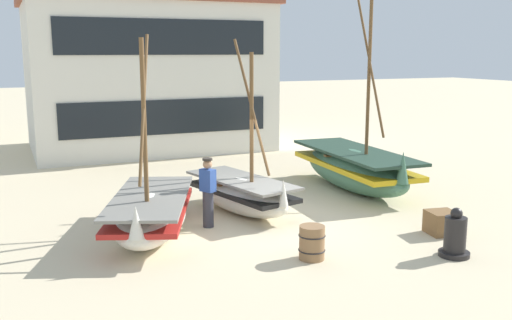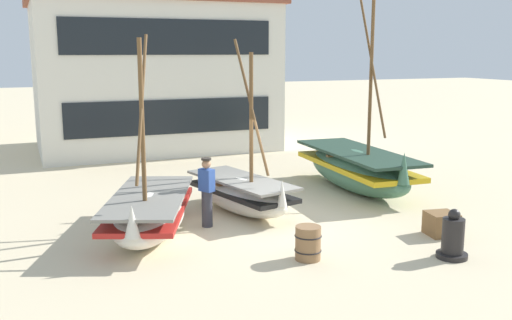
{
  "view_description": "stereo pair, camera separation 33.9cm",
  "coord_description": "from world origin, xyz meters",
  "px_view_note": "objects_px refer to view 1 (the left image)",
  "views": [
    {
      "loc": [
        -5.88,
        -12.45,
        4.18
      ],
      "look_at": [
        0.0,
        1.0,
        1.4
      ],
      "focal_mm": 40.59,
      "sensor_mm": 36.0,
      "label": 1
    },
    {
      "loc": [
        -5.57,
        -12.58,
        4.18
      ],
      "look_at": [
        0.0,
        1.0,
        1.4
      ],
      "focal_mm": 40.59,
      "sensor_mm": 36.0,
      "label": 2
    }
  ],
  "objects_px": {
    "wooden_barrel": "(312,243)",
    "cargo_crate": "(442,223)",
    "fisherman_by_hull": "(208,193)",
    "capstan_winch": "(455,237)",
    "fishing_boat_centre_large": "(355,168)",
    "fishing_boat_near_left": "(151,213)",
    "harbor_building_main": "(147,74)",
    "fishing_boat_far_right": "(242,193)"
  },
  "relations": [
    {
      "from": "fishing_boat_centre_large",
      "to": "fisherman_by_hull",
      "type": "relative_size",
      "value": 3.56
    },
    {
      "from": "fishing_boat_near_left",
      "to": "fishing_boat_centre_large",
      "type": "xyz_separation_m",
      "value": [
        6.73,
        1.89,
        0.15
      ]
    },
    {
      "from": "harbor_building_main",
      "to": "cargo_crate",
      "type": "bearing_deg",
      "value": -77.42
    },
    {
      "from": "fishing_boat_near_left",
      "to": "cargo_crate",
      "type": "xyz_separation_m",
      "value": [
        6.19,
        -2.6,
        -0.26
      ]
    },
    {
      "from": "fisherman_by_hull",
      "to": "harbor_building_main",
      "type": "xyz_separation_m",
      "value": [
        1.45,
        12.25,
        2.35
      ]
    },
    {
      "from": "fishing_boat_centre_large",
      "to": "wooden_barrel",
      "type": "relative_size",
      "value": 8.57
    },
    {
      "from": "fishing_boat_near_left",
      "to": "fisherman_by_hull",
      "type": "distance_m",
      "value": 1.44
    },
    {
      "from": "fishing_boat_far_right",
      "to": "capstan_winch",
      "type": "xyz_separation_m",
      "value": [
        2.78,
        -4.78,
        -0.1
      ]
    },
    {
      "from": "fishing_boat_far_right",
      "to": "capstan_winch",
      "type": "distance_m",
      "value": 5.53
    },
    {
      "from": "fishing_boat_far_right",
      "to": "harbor_building_main",
      "type": "bearing_deg",
      "value": 88.82
    },
    {
      "from": "fisherman_by_hull",
      "to": "cargo_crate",
      "type": "xyz_separation_m",
      "value": [
        4.78,
        -2.67,
        -0.57
      ]
    },
    {
      "from": "wooden_barrel",
      "to": "harbor_building_main",
      "type": "height_order",
      "value": "harbor_building_main"
    },
    {
      "from": "fishing_boat_near_left",
      "to": "capstan_winch",
      "type": "bearing_deg",
      "value": -35.74
    },
    {
      "from": "cargo_crate",
      "to": "fishing_boat_centre_large",
      "type": "bearing_deg",
      "value": 83.09
    },
    {
      "from": "fishing_boat_near_left",
      "to": "capstan_winch",
      "type": "xyz_separation_m",
      "value": [
        5.4,
        -3.89,
        -0.11
      ]
    },
    {
      "from": "fishing_boat_near_left",
      "to": "wooden_barrel",
      "type": "distance_m",
      "value": 3.88
    },
    {
      "from": "fishing_boat_near_left",
      "to": "harbor_building_main",
      "type": "distance_m",
      "value": 12.93
    },
    {
      "from": "fishing_boat_far_right",
      "to": "wooden_barrel",
      "type": "height_order",
      "value": "fishing_boat_far_right"
    },
    {
      "from": "fishing_boat_far_right",
      "to": "harbor_building_main",
      "type": "relative_size",
      "value": 0.45
    },
    {
      "from": "fishing_boat_near_left",
      "to": "capstan_winch",
      "type": "relative_size",
      "value": 4.4
    },
    {
      "from": "fishing_boat_far_right",
      "to": "fisherman_by_hull",
      "type": "height_order",
      "value": "fishing_boat_far_right"
    },
    {
      "from": "fishing_boat_centre_large",
      "to": "harbor_building_main",
      "type": "relative_size",
      "value": 0.6
    },
    {
      "from": "fishing_boat_far_right",
      "to": "cargo_crate",
      "type": "bearing_deg",
      "value": -44.43
    },
    {
      "from": "capstan_winch",
      "to": "wooden_barrel",
      "type": "distance_m",
      "value": 2.97
    },
    {
      "from": "cargo_crate",
      "to": "fishing_boat_far_right",
      "type": "bearing_deg",
      "value": 135.57
    },
    {
      "from": "capstan_winch",
      "to": "cargo_crate",
      "type": "bearing_deg",
      "value": 58.44
    },
    {
      "from": "fishing_boat_centre_large",
      "to": "fishing_boat_far_right",
      "type": "height_order",
      "value": "fishing_boat_centre_large"
    },
    {
      "from": "capstan_winch",
      "to": "harbor_building_main",
      "type": "relative_size",
      "value": 0.1
    },
    {
      "from": "capstan_winch",
      "to": "fishing_boat_far_right",
      "type": "bearing_deg",
      "value": 120.16
    },
    {
      "from": "fisherman_by_hull",
      "to": "capstan_winch",
      "type": "distance_m",
      "value": 5.64
    },
    {
      "from": "fisherman_by_hull",
      "to": "capstan_winch",
      "type": "height_order",
      "value": "fisherman_by_hull"
    },
    {
      "from": "fishing_boat_far_right",
      "to": "capstan_winch",
      "type": "bearing_deg",
      "value": -59.84
    },
    {
      "from": "fishing_boat_centre_large",
      "to": "fishing_boat_far_right",
      "type": "relative_size",
      "value": 1.34
    },
    {
      "from": "fishing_boat_near_left",
      "to": "cargo_crate",
      "type": "bearing_deg",
      "value": -22.8
    },
    {
      "from": "wooden_barrel",
      "to": "cargo_crate",
      "type": "xyz_separation_m",
      "value": [
        3.57,
        0.25,
        -0.08
      ]
    },
    {
      "from": "harbor_building_main",
      "to": "fishing_boat_near_left",
      "type": "bearing_deg",
      "value": -103.06
    },
    {
      "from": "fishing_boat_near_left",
      "to": "capstan_winch",
      "type": "distance_m",
      "value": 6.65
    },
    {
      "from": "fishing_boat_centre_large",
      "to": "capstan_winch",
      "type": "xyz_separation_m",
      "value": [
        -1.33,
        -5.77,
        -0.26
      ]
    },
    {
      "from": "capstan_winch",
      "to": "cargo_crate",
      "type": "distance_m",
      "value": 1.51
    },
    {
      "from": "fisherman_by_hull",
      "to": "harbor_building_main",
      "type": "distance_m",
      "value": 12.56
    },
    {
      "from": "fishing_boat_near_left",
      "to": "wooden_barrel",
      "type": "relative_size",
      "value": 6.5
    },
    {
      "from": "fishing_boat_near_left",
      "to": "cargo_crate",
      "type": "relative_size",
      "value": 7.13
    }
  ]
}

